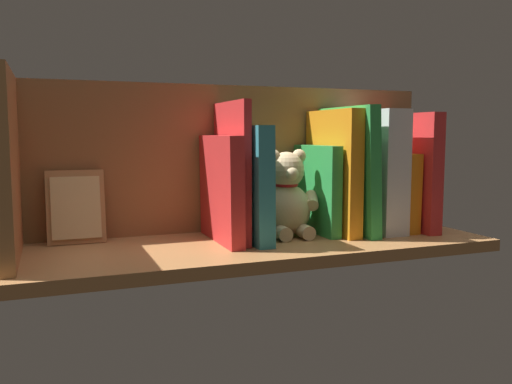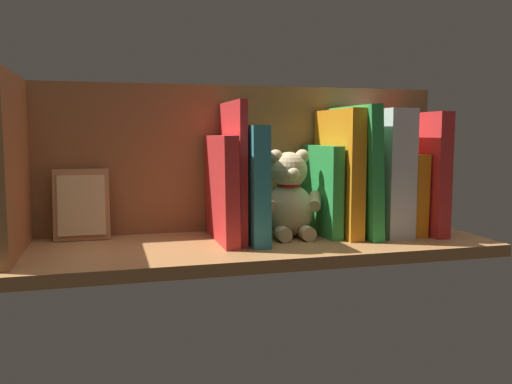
# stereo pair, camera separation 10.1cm
# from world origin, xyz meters

# --- Properties ---
(ground_plane) EXTENTS (0.89, 0.32, 0.02)m
(ground_plane) POSITION_xyz_m (0.00, 0.00, -0.01)
(ground_plane) COLOR #9E6B3D
(shelf_back_panel) EXTENTS (0.89, 0.02, 0.30)m
(shelf_back_panel) POSITION_xyz_m (0.00, -0.14, 0.15)
(shelf_back_panel) COLOR olive
(shelf_back_panel) RESTS_ON ground_plane
(shelf_side_divider) EXTENTS (0.02, 0.26, 0.30)m
(shelf_side_divider) POSITION_xyz_m (0.43, 0.00, 0.15)
(shelf_side_divider) COLOR #9E6B3D
(shelf_side_divider) RESTS_ON ground_plane
(book_0) EXTENTS (0.03, 0.21, 0.25)m
(book_0) POSITION_xyz_m (-0.35, -0.02, 0.12)
(book_0) COLOR red
(book_0) RESTS_ON ground_plane
(book_1) EXTENTS (0.03, 0.19, 0.16)m
(book_1) POSITION_xyz_m (-0.32, -0.03, 0.08)
(book_1) COLOR orange
(book_1) RESTS_ON ground_plane
(dictionary_thick_white) EXTENTS (0.06, 0.19, 0.25)m
(dictionary_thick_white) POSITION_xyz_m (-0.27, -0.03, 0.13)
(dictionary_thick_white) COLOR silver
(dictionary_thick_white) RESTS_ON ground_plane
(book_2) EXTENTS (0.02, 0.13, 0.26)m
(book_2) POSITION_xyz_m (-0.24, -0.06, 0.13)
(book_2) COLOR green
(book_2) RESTS_ON ground_plane
(book_3) EXTENTS (0.03, 0.21, 0.26)m
(book_3) POSITION_xyz_m (-0.21, -0.02, 0.13)
(book_3) COLOR green
(book_3) RESTS_ON ground_plane
(book_4) EXTENTS (0.03, 0.19, 0.25)m
(book_4) POSITION_xyz_m (-0.18, -0.03, 0.13)
(book_4) COLOR orange
(book_4) RESTS_ON ground_plane
(book_5) EXTENTS (0.02, 0.17, 0.18)m
(book_5) POSITION_xyz_m (-0.15, -0.04, 0.09)
(book_5) COLOR green
(book_5) RESTS_ON ground_plane
(teddy_bear) EXTENTS (0.14, 0.11, 0.17)m
(teddy_bear) POSITION_xyz_m (-0.08, -0.03, 0.08)
(teddy_bear) COLOR #D1B284
(teddy_bear) RESTS_ON ground_plane
(book_6) EXTENTS (0.03, 0.20, 0.22)m
(book_6) POSITION_xyz_m (0.01, -0.02, 0.11)
(book_6) COLOR teal
(book_6) RESTS_ON ground_plane
(book_7) EXTENTS (0.01, 0.18, 0.26)m
(book_7) POSITION_xyz_m (0.04, -0.03, 0.13)
(book_7) COLOR red
(book_7) RESTS_ON ground_plane
(book_8) EXTENTS (0.03, 0.20, 0.20)m
(book_8) POSITION_xyz_m (0.06, -0.02, 0.10)
(book_8) COLOR red
(book_8) RESTS_ON ground_plane
(picture_frame_leaning) EXTENTS (0.10, 0.04, 0.14)m
(picture_frame_leaning) POSITION_xyz_m (0.32, -0.10, 0.07)
(picture_frame_leaning) COLOR #A87A4C
(picture_frame_leaning) RESTS_ON ground_plane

